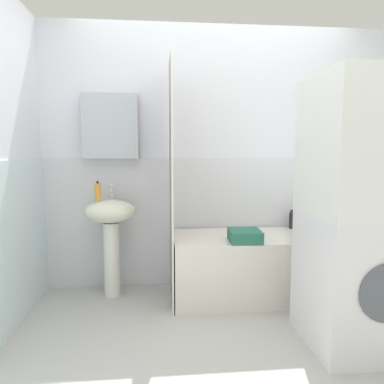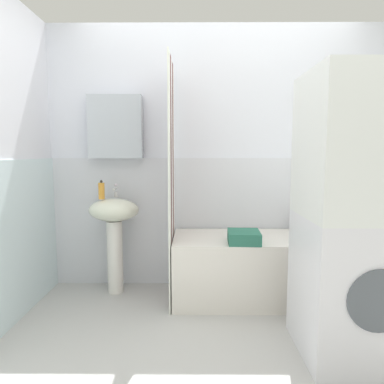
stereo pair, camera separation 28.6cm
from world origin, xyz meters
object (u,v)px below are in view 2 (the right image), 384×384
at_px(soap_dispenser, 101,191).
at_px(bathtub, 257,268).
at_px(conditioner_bottle, 298,222).
at_px(body_wash_bottle, 319,222).
at_px(sink, 114,224).
at_px(shampoo_bottle, 307,222).
at_px(towel_folded, 244,237).
at_px(washer_dryer_stack, 356,217).

height_order(soap_dispenser, bathtub, soap_dispenser).
relative_size(bathtub, conditioner_bottle, 8.07).
bearing_deg(body_wash_bottle, sink, -175.94).
relative_size(soap_dispenser, body_wash_bottle, 0.98).
xyz_separation_m(soap_dispenser, shampoo_bottle, (1.84, 0.17, -0.30)).
relative_size(bathtub, body_wash_bottle, 8.35).
xyz_separation_m(soap_dispenser, towel_folded, (1.20, -0.29, -0.34)).
relative_size(soap_dispenser, shampoo_bottle, 1.00).
bearing_deg(sink, bathtub, -5.97).
relative_size(sink, soap_dispenser, 5.10).
bearing_deg(sink, towel_folded, -16.31).
distance_m(conditioner_bottle, washer_dryer_stack, 1.07).
distance_m(shampoo_bottle, towel_folded, 0.79).
distance_m(body_wash_bottle, towel_folded, 0.88).
distance_m(soap_dispenser, washer_dryer_stack, 2.00).
height_order(body_wash_bottle, washer_dryer_stack, washer_dryer_stack).
distance_m(soap_dispenser, bathtub, 1.50).
height_order(shampoo_bottle, towel_folded, shampoo_bottle).
xyz_separation_m(shampoo_bottle, conditioner_bottle, (-0.09, -0.03, 0.00)).
bearing_deg(bathtub, body_wash_bottle, 23.22).
xyz_separation_m(body_wash_bottle, conditioner_bottle, (-0.20, -0.03, 0.00)).
relative_size(bathtub, towel_folded, 5.49).
bearing_deg(conditioner_bottle, shampoo_bottle, 19.84).
height_order(sink, shampoo_bottle, sink).
xyz_separation_m(body_wash_bottle, towel_folded, (-0.76, -0.45, -0.03)).
bearing_deg(washer_dryer_stack, soap_dispenser, 152.87).
relative_size(towel_folded, washer_dryer_stack, 0.15).
height_order(sink, bathtub, sink).
height_order(bathtub, washer_dryer_stack, washer_dryer_stack).
distance_m(body_wash_bottle, conditioner_bottle, 0.20).
xyz_separation_m(bathtub, conditioner_bottle, (0.41, 0.23, 0.35)).
bearing_deg(washer_dryer_stack, conditioner_bottle, 91.64).
bearing_deg(bathtub, sink, 174.03).
height_order(body_wash_bottle, towel_folded, body_wash_bottle).
bearing_deg(conditioner_bottle, sink, -176.39).
relative_size(body_wash_bottle, conditioner_bottle, 0.97).
height_order(shampoo_bottle, conditioner_bottle, conditioner_bottle).
bearing_deg(towel_folded, shampoo_bottle, 35.41).
bearing_deg(bathtub, shampoo_bottle, 28.05).
bearing_deg(towel_folded, washer_dryer_stack, -46.64).
xyz_separation_m(sink, towel_folded, (1.10, -0.32, -0.03)).
relative_size(shampoo_bottle, washer_dryer_stack, 0.10).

